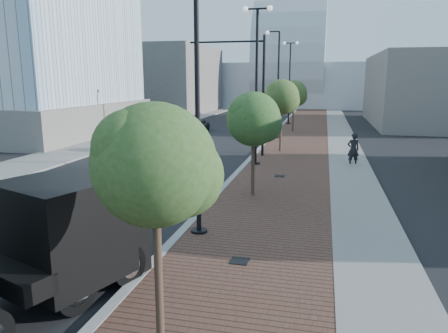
# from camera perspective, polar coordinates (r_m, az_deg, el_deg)

# --- Properties ---
(sidewalk) EXTENTS (7.00, 140.00, 0.12)m
(sidewalk) POSITION_cam_1_polar(r_m,az_deg,el_deg) (43.28, 11.87, 4.71)
(sidewalk) COLOR #4C2D23
(sidewalk) RESTS_ON ground
(concrete_strip) EXTENTS (2.40, 140.00, 0.13)m
(concrete_strip) POSITION_cam_1_polar(r_m,az_deg,el_deg) (43.30, 15.45, 4.55)
(concrete_strip) COLOR slate
(concrete_strip) RESTS_ON ground
(curb) EXTENTS (0.30, 140.00, 0.14)m
(curb) POSITION_cam_1_polar(r_m,az_deg,el_deg) (43.51, 7.25, 4.92)
(curb) COLOR gray
(curb) RESTS_ON ground
(west_sidewalk) EXTENTS (4.00, 140.00, 0.12)m
(west_sidewalk) POSITION_cam_1_polar(r_m,az_deg,el_deg) (46.69, -8.89, 5.32)
(west_sidewalk) COLOR slate
(west_sidewalk) RESTS_ON ground
(white_sedan) EXTENTS (2.99, 4.35, 1.36)m
(white_sedan) POSITION_cam_1_polar(r_m,az_deg,el_deg) (25.78, -7.99, 1.56)
(white_sedan) COLOR silver
(white_sedan) RESTS_ON ground
(dark_car_mid) EXTENTS (2.33, 4.33, 1.15)m
(dark_car_mid) POSITION_cam_1_polar(r_m,az_deg,el_deg) (42.73, -3.61, 5.55)
(dark_car_mid) COLOR black
(dark_car_mid) RESTS_ON ground
(dark_car_far) EXTENTS (3.10, 4.86, 1.31)m
(dark_car_far) POSITION_cam_1_polar(r_m,az_deg,el_deg) (48.12, 4.83, 6.32)
(dark_car_far) COLOR black
(dark_car_far) RESTS_ON ground
(pedestrian) EXTENTS (0.84, 0.67, 2.02)m
(pedestrian) POSITION_cam_1_polar(r_m,az_deg,el_deg) (26.71, 17.11, 2.22)
(pedestrian) COLOR black
(pedestrian) RESTS_ON ground
(streetlight_1) EXTENTS (1.44, 0.56, 9.21)m
(streetlight_1) POSITION_cam_1_polar(r_m,az_deg,el_deg) (13.61, -4.08, 8.10)
(streetlight_1) COLOR black
(streetlight_1) RESTS_ON ground
(streetlight_2) EXTENTS (1.72, 0.56, 9.28)m
(streetlight_2) POSITION_cam_1_polar(r_m,az_deg,el_deg) (25.28, 4.41, 10.88)
(streetlight_2) COLOR black
(streetlight_2) RESTS_ON ground
(streetlight_3) EXTENTS (1.44, 0.56, 9.21)m
(streetlight_3) POSITION_cam_1_polar(r_m,az_deg,el_deg) (37.20, 7.16, 10.37)
(streetlight_3) COLOR black
(streetlight_3) RESTS_ON ground
(streetlight_4) EXTENTS (1.72, 0.56, 9.28)m
(streetlight_4) POSITION_cam_1_polar(r_m,az_deg,el_deg) (49.12, 8.87, 11.20)
(streetlight_4) COLOR black
(streetlight_4) RESTS_ON ground
(traffic_mast) EXTENTS (5.09, 0.20, 8.00)m
(traffic_mast) POSITION_cam_1_polar(r_m,az_deg,el_deg) (28.38, 3.55, 11.31)
(traffic_mast) COLOR black
(traffic_mast) RESTS_ON ground
(tree_0) EXTENTS (2.35, 2.29, 4.83)m
(tree_0) POSITION_cam_1_polar(r_m,az_deg,el_deg) (7.72, -8.99, 0.12)
(tree_0) COLOR #382619
(tree_0) RESTS_ON ground
(tree_1) EXTENTS (2.41, 2.36, 4.69)m
(tree_1) POSITION_cam_1_polar(r_m,az_deg,el_deg) (18.30, 4.18, 6.39)
(tree_1) COLOR #382619
(tree_1) RESTS_ON ground
(tree_2) EXTENTS (2.51, 2.48, 5.20)m
(tree_2) POSITION_cam_1_polar(r_m,az_deg,el_deg) (30.15, 7.89, 9.28)
(tree_2) COLOR #382619
(tree_2) RESTS_ON ground
(tree_3) EXTENTS (2.61, 2.60, 5.07)m
(tree_3) POSITION_cam_1_polar(r_m,az_deg,el_deg) (42.11, 9.49, 9.66)
(tree_3) COLOR #382619
(tree_3) RESTS_ON ground
(tower_podium) EXTENTS (19.00, 19.00, 3.00)m
(tower_podium) POSITION_cam_1_polar(r_m,az_deg,el_deg) (45.28, -25.98, 5.91)
(tower_podium) COLOR slate
(tower_podium) RESTS_ON ground
(convention_center) EXTENTS (50.00, 30.00, 50.00)m
(convention_center) POSITION_cam_1_polar(r_m,az_deg,el_deg) (88.21, 9.26, 12.16)
(convention_center) COLOR #AEB4B9
(convention_center) RESTS_ON ground
(commercial_block_nw) EXTENTS (14.00, 20.00, 10.00)m
(commercial_block_nw) POSITION_cam_1_polar(r_m,az_deg,el_deg) (67.58, -8.16, 11.50)
(commercial_block_nw) COLOR #625D58
(commercial_block_nw) RESTS_ON ground
(commercial_block_ne) EXTENTS (12.00, 22.00, 8.00)m
(commercial_block_ne) POSITION_cam_1_polar(r_m,az_deg,el_deg) (54.20, 25.87, 9.36)
(commercial_block_ne) COLOR slate
(commercial_block_ne) RESTS_ON ground
(utility_cover_1) EXTENTS (0.50, 0.50, 0.02)m
(utility_cover_1) POSITION_cam_1_polar(r_m,az_deg,el_deg) (12.27, 2.12, -12.67)
(utility_cover_1) COLOR black
(utility_cover_1) RESTS_ON sidewalk
(utility_cover_2) EXTENTS (0.50, 0.50, 0.02)m
(utility_cover_2) POSITION_cam_1_polar(r_m,az_deg,el_deg) (22.65, 7.54, -1.27)
(utility_cover_2) COLOR black
(utility_cover_2) RESTS_ON sidewalk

